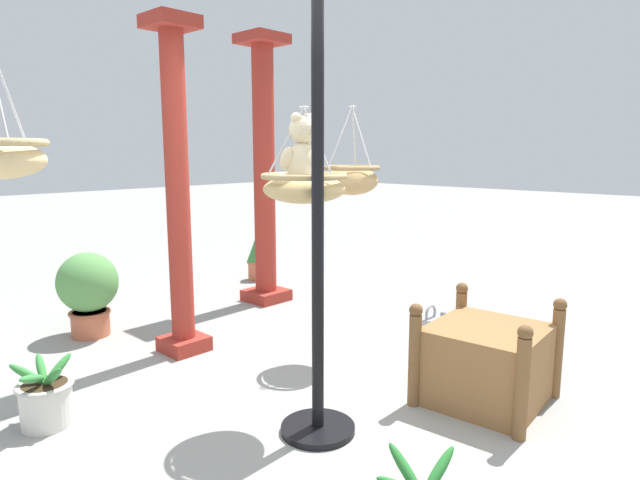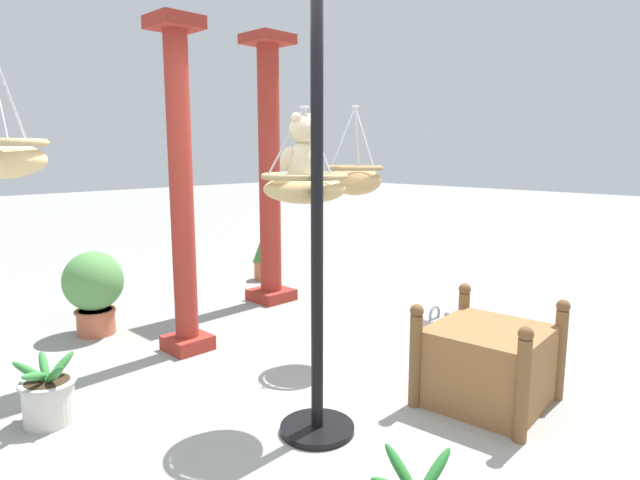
{
  "view_description": "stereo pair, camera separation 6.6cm",
  "coord_description": "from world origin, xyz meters",
  "views": [
    {
      "loc": [
        -2.31,
        -2.08,
        1.65
      ],
      "look_at": [
        0.0,
        0.09,
        1.12
      ],
      "focal_mm": 30.32,
      "sensor_mm": 36.0,
      "label": 1
    },
    {
      "loc": [
        -2.26,
        -2.13,
        1.65
      ],
      "look_at": [
        0.0,
        0.09,
        1.12
      ],
      "focal_mm": 30.32,
      "sensor_mm": 36.0,
      "label": 2
    }
  ],
  "objects": [
    {
      "name": "ground_plane",
      "position": [
        0.0,
        0.0,
        0.0
      ],
      "size": [
        40.0,
        40.0,
        0.0
      ],
      "primitive_type": "plane",
      "color": "gray"
    },
    {
      "name": "display_pole_central",
      "position": [
        -0.15,
        -0.04,
        0.78
      ],
      "size": [
        0.44,
        0.44,
        2.49
      ],
      "color": "black",
      "rests_on": "ground"
    },
    {
      "name": "hanging_basket_with_teddy",
      "position": [
        0.0,
        0.21,
        1.44
      ],
      "size": [
        0.52,
        0.52,
        0.57
      ],
      "color": "tan"
    },
    {
      "name": "teddy_bear",
      "position": [
        0.0,
        0.24,
        1.62
      ],
      "size": [
        0.3,
        0.27,
        0.43
      ],
      "color": "beige"
    },
    {
      "name": "hanging_basket_right_low",
      "position": [
        1.0,
        0.68,
        1.43
      ],
      "size": [
        0.45,
        0.45,
        0.69
      ],
      "color": "tan"
    },
    {
      "name": "greenhouse_pillar_left",
      "position": [
        0.05,
        1.68,
        1.28
      ],
      "size": [
        0.36,
        0.36,
        2.66
      ],
      "color": "#9E2D23",
      "rests_on": "ground"
    },
    {
      "name": "greenhouse_pillar_right",
      "position": [
        1.53,
        2.34,
        1.37
      ],
      "size": [
        0.44,
        0.44,
        2.83
      ],
      "color": "#9E2D23",
      "rests_on": "ground"
    },
    {
      "name": "wooden_planter_box",
      "position": [
        0.91,
        -0.57,
        0.28
      ],
      "size": [
        0.84,
        0.83,
        0.69
      ],
      "color": "olive",
      "rests_on": "ground"
    },
    {
      "name": "potted_plant_flowering_red",
      "position": [
        -1.21,
        1.22,
        0.17
      ],
      "size": [
        0.39,
        0.4,
        0.42
      ],
      "color": "beige",
      "rests_on": "ground"
    },
    {
      "name": "potted_plant_small_succulent",
      "position": [
        -0.32,
        2.62,
        0.43
      ],
      "size": [
        0.52,
        0.52,
        0.76
      ],
      "color": "#BC6042",
      "rests_on": "ground"
    },
    {
      "name": "potted_plant_conical_shrub",
      "position": [
        2.1,
        3.16,
        0.31
      ],
      "size": [
        0.28,
        0.28,
        0.6
      ],
      "color": "#BC6042",
      "rests_on": "ground"
    },
    {
      "name": "watering_can",
      "position": [
        1.74,
        0.36,
        0.1
      ],
      "size": [
        0.35,
        0.2,
        0.3
      ],
      "color": "gray",
      "rests_on": "ground"
    }
  ]
}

